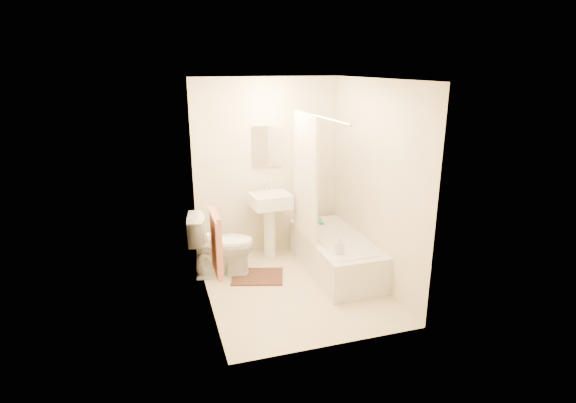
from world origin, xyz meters
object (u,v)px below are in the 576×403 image
object	(u,v)px
toilet	(222,245)
bathtub	(335,254)
sink	(270,223)
bath_mat	(258,276)
soap_bottle	(339,246)

from	to	relation	value
toilet	bathtub	distance (m)	1.44
sink	bath_mat	size ratio (longest dim) A/B	1.58
toilet	sink	size ratio (longest dim) A/B	0.82
sink	bath_mat	world-z (taller)	sink
bathtub	soap_bottle	distance (m)	0.62
toilet	bathtub	bearing A→B (deg)	-93.29
bathtub	bath_mat	bearing A→B (deg)	174.65
sink	bathtub	xyz separation A→B (m)	(0.68, -0.65, -0.27)
sink	soap_bottle	xyz separation A→B (m)	(0.51, -1.15, 0.07)
toilet	bathtub	world-z (taller)	toilet
bath_mat	soap_bottle	distance (m)	1.16
bath_mat	soap_bottle	world-z (taller)	soap_bottle
sink	soap_bottle	world-z (taller)	sink
bath_mat	soap_bottle	bearing A→B (deg)	-35.60
bathtub	soap_bottle	bearing A→B (deg)	-108.78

